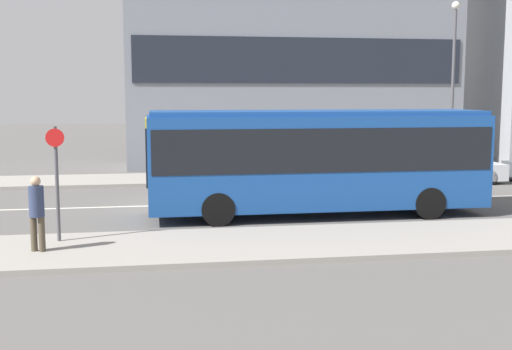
{
  "coord_description": "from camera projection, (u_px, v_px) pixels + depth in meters",
  "views": [
    {
      "loc": [
        -1.1,
        -21.43,
        3.74
      ],
      "look_at": [
        2.03,
        -2.13,
        1.25
      ],
      "focal_mm": 45.0,
      "sensor_mm": 36.0,
      "label": 1
    }
  ],
  "objects": [
    {
      "name": "pedestrian_near_stop",
      "position": [
        37.0,
        209.0,
        14.65
      ],
      "size": [
        0.34,
        0.34,
        1.74
      ],
      "rotation": [
        0.0,
        0.0,
        -0.35
      ],
      "color": "#4C4233",
      "rests_on": "sidewalk_near"
    },
    {
      "name": "sidewalk_far",
      "position": [
        179.0,
        179.0,
        27.74
      ],
      "size": [
        44.0,
        3.5,
        0.13
      ],
      "color": "gray",
      "rests_on": "ground_plane"
    },
    {
      "name": "city_bus",
      "position": [
        317.0,
        155.0,
        19.63
      ],
      "size": [
        10.29,
        2.62,
        3.22
      ],
      "rotation": [
        0.0,
        0.0,
        -0.05
      ],
      "color": "#194793",
      "rests_on": "ground_plane"
    },
    {
      "name": "street_lamp",
      "position": [
        453.0,
        71.0,
        28.45
      ],
      "size": [
        0.36,
        0.36,
        7.62
      ],
      "color": "#4C4C51",
      "rests_on": "sidewalk_far"
    },
    {
      "name": "bus_stop_sign",
      "position": [
        57.0,
        175.0,
        15.58
      ],
      "size": [
        0.44,
        0.12,
        2.82
      ],
      "color": "#4C4C51",
      "rests_on": "sidewalk_near"
    },
    {
      "name": "parked_car_0",
      "position": [
        451.0,
        169.0,
        26.86
      ],
      "size": [
        4.12,
        1.84,
        1.25
      ],
      "color": "silver",
      "rests_on": "ground_plane"
    },
    {
      "name": "ground_plane",
      "position": [
        187.0,
        205.0,
        21.63
      ],
      "size": [
        120.0,
        120.0,
        0.0
      ],
      "primitive_type": "plane",
      "color": "#595654"
    },
    {
      "name": "sidewalk_near",
      "position": [
        200.0,
        246.0,
        15.5
      ],
      "size": [
        44.0,
        3.5,
        0.13
      ],
      "color": "gray",
      "rests_on": "ground_plane"
    },
    {
      "name": "lane_centerline",
      "position": [
        186.0,
        205.0,
        21.63
      ],
      "size": [
        41.8,
        0.16,
        0.01
      ],
      "color": "silver",
      "rests_on": "ground_plane"
    }
  ]
}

